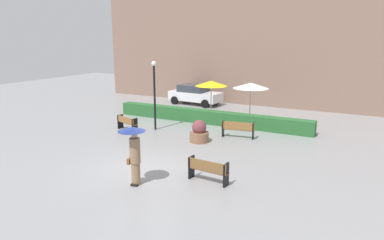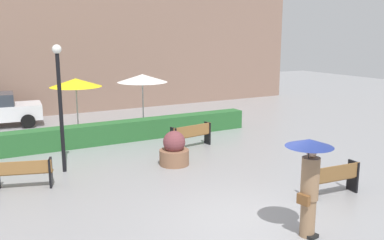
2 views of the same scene
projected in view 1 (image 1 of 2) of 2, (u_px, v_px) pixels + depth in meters
name	position (u px, v px, depth m)	size (l,w,h in m)	color
ground_plane	(141.00, 170.00, 14.03)	(60.00, 60.00, 0.00)	gray
bench_back_row	(238.00, 128.00, 18.42)	(1.78, 0.59, 0.89)	olive
bench_near_right	(208.00, 169.00, 12.72)	(1.61, 0.50, 0.87)	brown
bench_far_left	(127.00, 122.00, 19.85)	(1.57, 0.80, 0.83)	olive
pedestrian_with_umbrella	(134.00, 148.00, 12.33)	(0.99, 0.99, 2.17)	#8C6B4C
planter_pot	(199.00, 133.00, 17.73)	(0.99, 0.99, 1.15)	brown
lamp_post	(154.00, 88.00, 19.68)	(0.28, 0.28, 3.97)	black
patio_umbrella_yellow	(211.00, 83.00, 22.92)	(2.15, 2.15, 2.46)	silver
patio_umbrella_white	(251.00, 86.00, 21.34)	(2.22, 2.22, 2.54)	silver
hedge_strip	(208.00, 117.00, 21.58)	(12.83, 0.70, 0.82)	#28602D
building_facade	(260.00, 48.00, 26.83)	(28.00, 1.20, 8.99)	#846656
parked_car	(195.00, 94.00, 27.79)	(4.33, 2.26, 1.57)	silver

